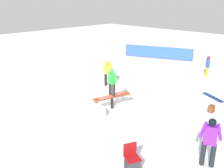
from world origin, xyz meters
TOP-DOWN VIEW (x-y plane):
  - ground_plane at (0.00, 0.00)m, footprint 60.00×60.00m
  - rail_feature at (0.00, 0.00)m, footprint 1.94×0.79m
  - snow_kicker_ramp at (-1.61, 0.44)m, footprint 2.13×1.93m
  - main_rider_on_rail at (0.00, 0.00)m, footprint 1.53×0.72m
  - bystander_purple at (-1.00, -5.27)m, footprint 0.37×0.67m
  - bystander_blue at (8.19, -1.00)m, footprint 0.60×0.40m
  - bystander_yellow at (2.21, 2.53)m, footprint 0.45×0.63m
  - loose_snowboard_navy at (4.83, -2.94)m, footprint 0.89×1.44m
  - folding_chair at (-2.87, -3.69)m, footprint 0.58×0.58m
  - backpack_on_snow at (2.99, -3.66)m, footprint 0.30×0.22m
  - safety_fence at (10.31, 4.47)m, footprint 2.26×5.52m

SIDE VIEW (x-z plane):
  - ground_plane at x=0.00m, z-range 0.00..0.00m
  - loose_snowboard_navy at x=4.83m, z-range 0.00..0.02m
  - backpack_on_snow at x=2.99m, z-range 0.00..0.34m
  - snow_kicker_ramp at x=-1.61m, z-range 0.00..0.47m
  - folding_chair at x=-2.87m, z-range -0.03..0.85m
  - rail_feature at x=0.00m, z-range 0.22..0.87m
  - safety_fence at x=10.31m, z-range 0.05..1.15m
  - bystander_blue at x=8.19m, z-range 0.09..1.54m
  - bystander_yellow at x=2.21m, z-range 0.10..1.67m
  - bystander_purple at x=-1.00m, z-range 0.10..1.77m
  - main_rider_on_rail at x=0.00m, z-range 0.64..1.99m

